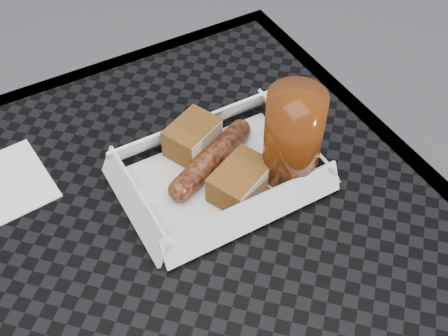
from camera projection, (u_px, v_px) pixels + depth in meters
name	position (u px, v px, depth m)	size (l,w,h in m)	color
patio_table	(153.00, 317.00, 0.68)	(0.80, 0.80, 0.74)	black
food_tray	(220.00, 177.00, 0.72)	(0.22, 0.15, 0.00)	white
bratwurst	(211.00, 159.00, 0.72)	(0.15, 0.08, 0.03)	brown
bread_near	(192.00, 137.00, 0.74)	(0.07, 0.05, 0.04)	brown
bread_far	(240.00, 181.00, 0.69)	(0.08, 0.05, 0.04)	brown
veg_garnish	(271.00, 181.00, 0.71)	(0.03, 0.03, 0.00)	red
drink_glass	(292.00, 140.00, 0.67)	(0.07, 0.07, 0.14)	#552107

